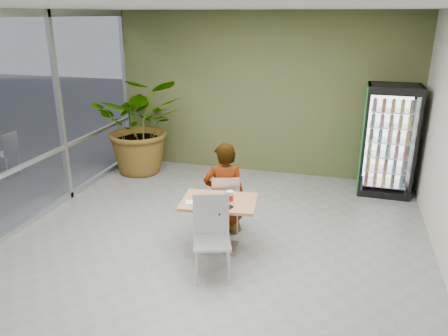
{
  "coord_description": "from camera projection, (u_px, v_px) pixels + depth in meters",
  "views": [
    {
      "loc": [
        1.63,
        -5.04,
        3.13
      ],
      "look_at": [
        -0.0,
        0.73,
        1.0
      ],
      "focal_mm": 35.0,
      "sensor_mm": 36.0,
      "label": 1
    }
  ],
  "objects": [
    {
      "name": "seated_woman",
      "position": [
        224.0,
        197.0,
        6.5
      ],
      "size": [
        0.72,
        0.58,
        1.7
      ],
      "primitive_type": "imported",
      "rotation": [
        0.0,
        0.0,
        3.46
      ],
      "color": "black",
      "rests_on": "ground"
    },
    {
      "name": "dining_table",
      "position": [
        219.0,
        215.0,
        5.96
      ],
      "size": [
        1.08,
        0.81,
        0.75
      ],
      "rotation": [
        0.0,
        0.0,
        0.12
      ],
      "color": "#B16E4C",
      "rests_on": "ground"
    },
    {
      "name": "potted_plant",
      "position": [
        142.0,
        125.0,
        8.85
      ],
      "size": [
        2.21,
        2.07,
        1.99
      ],
      "primitive_type": "imported",
      "rotation": [
        0.0,
        0.0,
        0.36
      ],
      "color": "#366B2A",
      "rests_on": "ground"
    },
    {
      "name": "cafeteria_tray",
      "position": [
        214.0,
        207.0,
        5.67
      ],
      "size": [
        0.5,
        0.43,
        0.02
      ],
      "primitive_type": "cube",
      "rotation": [
        0.0,
        0.0,
        -0.35
      ],
      "color": "black",
      "rests_on": "dining_table"
    },
    {
      "name": "storefront_frame",
      "position": [
        10.0,
        126.0,
        6.27
      ],
      "size": [
        0.1,
        7.0,
        3.2
      ],
      "primitive_type": null,
      "color": "#B7B9BC",
      "rests_on": "ground"
    },
    {
      "name": "ground",
      "position": [
        210.0,
        253.0,
        6.04
      ],
      "size": [
        7.0,
        7.0,
        0.0
      ],
      "primitive_type": "plane",
      "color": "gray",
      "rests_on": "ground"
    },
    {
      "name": "beverage_fridge",
      "position": [
        388.0,
        141.0,
        7.77
      ],
      "size": [
        0.92,
        0.71,
        1.98
      ],
      "rotation": [
        0.0,
        0.0,
        -0.02
      ],
      "color": "black",
      "rests_on": "ground"
    },
    {
      "name": "soda_cup",
      "position": [
        230.0,
        197.0,
        5.79
      ],
      "size": [
        0.09,
        0.09,
        0.17
      ],
      "color": "silver",
      "rests_on": "dining_table"
    },
    {
      "name": "chair_far",
      "position": [
        225.0,
        199.0,
        6.45
      ],
      "size": [
        0.51,
        0.52,
        0.92
      ],
      "rotation": [
        0.0,
        0.0,
        3.46
      ],
      "color": "#B7B9BC",
      "rests_on": "ground"
    },
    {
      "name": "pizza_plate",
      "position": [
        222.0,
        196.0,
        5.97
      ],
      "size": [
        0.27,
        0.21,
        0.03
      ],
      "color": "silver",
      "rests_on": "dining_table"
    },
    {
      "name": "napkin_stack",
      "position": [
        191.0,
        202.0,
        5.8
      ],
      "size": [
        0.18,
        0.18,
        0.02
      ],
      "primitive_type": "cube",
      "rotation": [
        0.0,
        0.0,
        0.33
      ],
      "color": "silver",
      "rests_on": "dining_table"
    },
    {
      "name": "chair_near",
      "position": [
        211.0,
        230.0,
        5.41
      ],
      "size": [
        0.58,
        0.58,
        1.03
      ],
      "rotation": [
        0.0,
        0.0,
        0.34
      ],
      "color": "#B7B9BC",
      "rests_on": "ground"
    },
    {
      "name": "room_envelope",
      "position": [
        208.0,
        142.0,
        5.5
      ],
      "size": [
        6.0,
        7.0,
        3.2
      ],
      "primitive_type": null,
      "color": "beige",
      "rests_on": "ground"
    }
  ]
}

